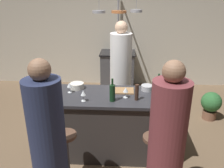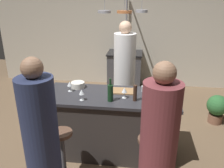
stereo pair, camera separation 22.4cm
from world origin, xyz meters
name	(u,v)px [view 2 (the right image)]	position (x,y,z in m)	size (l,w,h in m)	color
ground_plane	(111,151)	(0.00, 0.00, 0.00)	(9.00, 9.00, 0.00)	brown
back_wall	(127,32)	(0.00, 2.85, 1.30)	(6.40, 0.16, 2.60)	beige
kitchen_island	(111,124)	(0.00, 0.00, 0.45)	(1.80, 0.72, 0.90)	#332D2B
stove_range	(125,71)	(0.00, 2.45, 0.45)	(0.80, 0.64, 0.89)	#47474C
chef	(124,76)	(0.10, 1.04, 0.81)	(0.37, 0.37, 1.76)	white
bar_stool_right	(148,161)	(0.52, -0.62, 0.38)	(0.28, 0.28, 0.68)	#4C4C51
guest_right	(158,152)	(0.59, -0.96, 0.77)	(0.35, 0.35, 1.66)	brown
bar_stool_left	(63,153)	(-0.49, -0.62, 0.38)	(0.28, 0.28, 0.68)	#4C4C51
guest_left	(42,143)	(-0.56, -0.98, 0.77)	(0.35, 0.35, 1.66)	#262D4C
overhead_pot_rack	(124,21)	(0.01, 1.88, 1.67)	(0.87, 1.45, 2.17)	gray
potted_plant	(217,107)	(1.75, 1.05, 0.30)	(0.36, 0.36, 0.52)	brown
cutting_board	(122,91)	(0.14, 0.14, 0.91)	(0.32, 0.22, 0.02)	#997047
pepper_mill	(135,93)	(0.33, -0.13, 1.01)	(0.05, 0.05, 0.21)	#382319
wine_bottle_white	(171,98)	(0.76, -0.22, 1.01)	(0.07, 0.07, 0.29)	gray
wine_bottle_red	(110,93)	(0.02, -0.18, 1.01)	(0.07, 0.07, 0.30)	#143319
wine_bottle_green	(158,88)	(0.62, 0.07, 1.01)	(0.07, 0.07, 0.29)	#193D23
wine_glass_near_right_guest	(70,84)	(-0.57, 0.05, 1.01)	(0.07, 0.07, 0.15)	silver
wine_glass_by_chef	(124,91)	(0.19, -0.07, 1.01)	(0.07, 0.07, 0.15)	silver
wine_glass_near_left_guest	(82,93)	(-0.34, -0.21, 1.01)	(0.07, 0.07, 0.15)	silver
mixing_bowl_steel	(147,89)	(0.49, 0.19, 0.94)	(0.17, 0.17, 0.07)	#B7B7BC
mixing_bowl_ceramic	(78,85)	(-0.50, 0.20, 0.94)	(0.19, 0.19, 0.08)	silver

